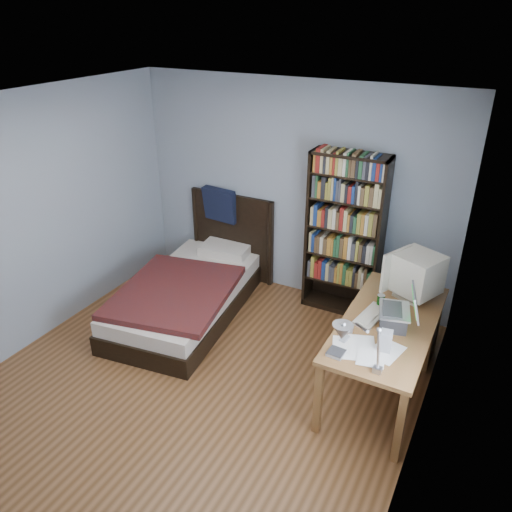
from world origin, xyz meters
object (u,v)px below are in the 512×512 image
laptop (396,316)px  desk_lamp (349,336)px  bookshelf (344,235)px  speaker (386,341)px  keyboard (371,316)px  crt_monitor (415,273)px  soda_can (381,301)px  desk (397,325)px  bed (192,289)px

laptop → desk_lamp: desk_lamp is taller
bookshelf → speaker: bearing=-60.6°
desk_lamp → keyboard: bearing=96.0°
crt_monitor → laptop: (-0.02, -0.54, -0.15)m
soda_can → speaker: bearing=-71.6°
desk → crt_monitor: bearing=19.2°
laptop → keyboard: laptop is taller
desk → soda_can: size_ratio=13.33×
laptop → soda_can: 0.32m
crt_monitor → soda_can: size_ratio=4.35×
desk → keyboard: keyboard is taller
soda_can → bookshelf: (-0.67, 0.94, 0.13)m
crt_monitor → desk_lamp: (-0.12, -1.58, 0.28)m
keyboard → soda_can: soda_can is taller
soda_can → crt_monitor: bearing=53.9°
crt_monitor → laptop: bearing=-92.1°
crt_monitor → bookshelf: size_ratio=0.29×
bookshelf → desk: bearing=-40.5°
laptop → soda_can: size_ratio=3.27×
desk → keyboard: (-0.15, -0.46, 0.33)m
keyboard → speaker: 0.47m
desk_lamp → soda_can: size_ratio=5.50×
keyboard → speaker: size_ratio=2.28×
keyboard → laptop: bearing=-2.3°
desk → speaker: (0.07, -0.87, 0.40)m
keyboard → bookshelf: bookshelf is taller
crt_monitor → keyboard: (-0.24, -0.49, -0.24)m
desk → desk_lamp: size_ratio=2.43×
laptop → desk_lamp: 1.13m
soda_can → bed: 2.23m
desk → soda_can: 0.47m
soda_can → bed: bearing=176.6°
desk_lamp → desk: bearing=88.6°
crt_monitor → laptop: crt_monitor is taller
crt_monitor → speaker: (-0.01, -0.90, -0.17)m
speaker → soda_can: bearing=100.3°
soda_can → bed: size_ratio=0.05×
crt_monitor → desk: bearing=-160.8°
bookshelf → keyboard: bearing=-60.5°
bed → speaker: bearing=-17.3°
desk → bed: bed is taller
keyboard → bed: 2.21m
keyboard → soda_can: 0.21m
desk_lamp → bookshelf: 2.38m
desk_lamp → bed: bearing=147.8°
laptop → speaker: bearing=-88.3°
keyboard → bookshelf: size_ratio=0.22×
crt_monitor → bookshelf: bearing=143.5°
desk → speaker: bearing=-85.1°
speaker → bed: bed is taller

